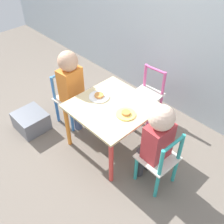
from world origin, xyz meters
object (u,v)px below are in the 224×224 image
Objects in this scene: chair_teal at (160,161)px; chair_pink at (148,95)px; plate_left at (99,96)px; kids_table at (112,111)px; child_left at (72,82)px; child_right at (156,137)px; plate_right at (126,114)px; storage_bin at (31,121)px; chair_blue at (70,99)px.

chair_pink is at bearing -131.20° from chair_teal.
plate_left is at bearing -89.42° from chair_teal.
child_left is at bearing -174.42° from kids_table.
plate_left is at bearing -89.36° from child_right.
plate_left is (-0.63, 0.02, 0.01)m from child_right.
plate_right is at bearing -74.24° from chair_pink.
plate_right is 0.53× the size of storage_bin.
kids_table is 0.17m from plate_right.
kids_table is 0.82× the size of child_right.
chair_teal is 1.00× the size of chair_pink.
kids_table is at bearing -90.00° from child_right.
child_right is at bearing -2.58° from kids_table.
chair_pink is 3.42× the size of plate_right.
chair_teal is 0.72m from plate_left.
kids_table is 0.55m from chair_pink.
plate_right is at bearing -91.06° from chair_teal.
child_right is 2.60× the size of storage_bin.
chair_pink is (0.48, 0.58, 0.00)m from chair_blue.
kids_table is 0.48m from child_right.
child_left is at bearing -86.16° from chair_teal.
plate_left is 0.60× the size of storage_bin.
chair_pink is (-0.58, 0.55, 0.00)m from chair_teal.
plate_right is 1.02m from storage_bin.
chair_pink is 1.15m from storage_bin.
storage_bin is at bearing -69.04° from child_right.
chair_blue is at bearing -85.67° from child_right.
plate_right is at bearing 25.71° from storage_bin.
chair_teal and chair_blue have the same top height.
storage_bin is (-1.17, -0.39, -0.37)m from child_right.
storage_bin is at bearing -142.85° from plate_left.
child_right is 0.97× the size of child_left.
chair_blue reaches higher than plate_left.
plate_left is (-0.15, 0.00, 0.07)m from kids_table.
chair_teal reaches higher than storage_bin.
plate_right is 0.88× the size of plate_left.
kids_table is 0.80× the size of child_left.
chair_blue is 1.82× the size of storage_bin.
chair_blue is 0.22m from child_left.
child_right is (0.52, -0.55, 0.20)m from chair_pink.
chair_teal is at bearing -3.64° from plate_right.
chair_blue and chair_pink have the same top height.
child_right is at bearing -90.00° from chair_teal.
child_left is 2.68× the size of storage_bin.
plate_right is at bearing 0.00° from kids_table.
chair_blue is 0.68× the size of child_left.
child_right reaches higher than plate_right.
chair_blue reaches higher than plate_right.
child_right is at bearing -94.08° from child_left.
chair_teal and chair_pink have the same top height.
child_left reaches higher than storage_bin.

